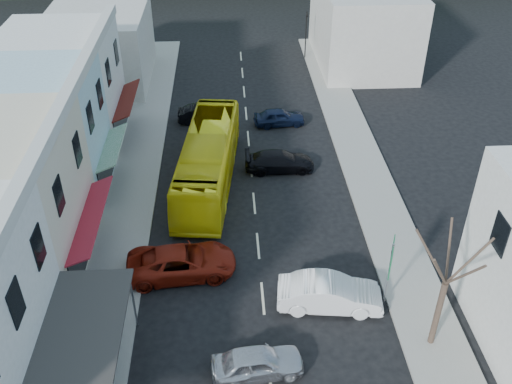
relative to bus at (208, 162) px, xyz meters
name	(u,v)px	position (x,y,z in m)	size (l,w,h in m)	color
ground	(263,298)	(2.74, -10.42, -1.55)	(120.00, 120.00, 0.00)	black
sidewalk_left	(133,187)	(-4.76, -0.42, -1.48)	(3.00, 52.00, 0.15)	gray
sidewalk_right	(369,180)	(10.24, -0.42, -1.48)	(3.00, 52.00, 0.15)	gray
shopfront_row	(14,182)	(-9.75, -5.42, 2.45)	(8.25, 30.00, 8.00)	beige
distant_block_left	(100,47)	(-9.26, 16.58, 1.45)	(8.00, 10.00, 6.00)	#B7B2A8
distant_block_right	(363,25)	(13.74, 19.58, 1.95)	(8.00, 12.00, 7.00)	#B7B2A8
bus	(208,162)	(0.00, 0.00, 0.00)	(2.50, 11.60, 3.10)	yellow
car_silver	(257,362)	(2.23, -14.81, -0.85)	(1.80, 4.40, 1.40)	silver
car_white	(330,295)	(5.89, -11.11, -0.85)	(1.80, 4.40, 1.40)	white
car_red	(182,263)	(-1.27, -8.40, -0.85)	(1.90, 4.60, 1.40)	maroon
car_black_near	(280,161)	(4.61, 1.28, -0.85)	(1.84, 4.50, 1.40)	black
car_navy_mid	(279,116)	(5.15, 7.56, -0.85)	(1.80, 4.40, 1.40)	black
car_black_far	(204,113)	(-0.45, 8.39, -0.85)	(1.80, 4.40, 1.40)	black
pedestrian_left	(91,289)	(-5.43, -10.38, -0.55)	(0.60, 0.40, 1.70)	black
direction_sign	(388,276)	(8.54, -11.17, 0.35)	(0.74, 1.67, 3.79)	#125F34
street_tree	(445,283)	(10.07, -13.66, 2.15)	(2.71, 2.71, 7.39)	#372A21
traffic_signal	(306,35)	(8.76, 20.75, 0.65)	(0.77, 0.98, 4.40)	black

